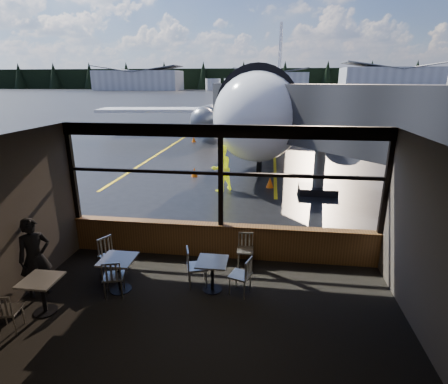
% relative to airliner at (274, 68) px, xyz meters
% --- Properties ---
extents(ground_plane, '(520.00, 520.00, 0.00)m').
position_rel_airliner_xyz_m(ground_plane, '(-1.24, 98.94, -5.54)').
color(ground_plane, black).
rests_on(ground_plane, ground).
extents(carpet_floor, '(8.00, 6.00, 0.01)m').
position_rel_airliner_xyz_m(carpet_floor, '(-1.24, -24.06, -5.53)').
color(carpet_floor, black).
rests_on(carpet_floor, ground).
extents(ceiling, '(8.00, 6.00, 0.04)m').
position_rel_airliner_xyz_m(ceiling, '(-1.24, -24.06, -2.04)').
color(ceiling, '#38332D').
rests_on(ceiling, ground).
extents(wall_right, '(0.04, 6.00, 3.50)m').
position_rel_airliner_xyz_m(wall_right, '(2.76, -24.06, -3.79)').
color(wall_right, '#49413A').
rests_on(wall_right, ground).
extents(window_sill, '(8.00, 0.28, 0.90)m').
position_rel_airliner_xyz_m(window_sill, '(-1.24, -21.06, -5.09)').
color(window_sill, brown).
rests_on(window_sill, ground).
extents(window_header, '(8.00, 0.18, 0.30)m').
position_rel_airliner_xyz_m(window_header, '(-1.24, -21.06, -2.19)').
color(window_header, black).
rests_on(window_header, ground).
extents(mullion_left, '(0.12, 0.12, 2.60)m').
position_rel_airliner_xyz_m(mullion_left, '(-5.19, -21.06, -3.34)').
color(mullion_left, black).
rests_on(mullion_left, ground).
extents(mullion_centre, '(0.12, 0.12, 2.60)m').
position_rel_airliner_xyz_m(mullion_centre, '(-1.24, -21.06, -3.34)').
color(mullion_centre, black).
rests_on(mullion_centre, ground).
extents(mullion_right, '(0.12, 0.12, 2.60)m').
position_rel_airliner_xyz_m(mullion_right, '(2.71, -21.06, -3.34)').
color(mullion_right, black).
rests_on(mullion_right, ground).
extents(window_transom, '(8.00, 0.10, 0.08)m').
position_rel_airliner_xyz_m(window_transom, '(-1.24, -21.06, -3.24)').
color(window_transom, black).
rests_on(window_transom, ground).
extents(airliner, '(31.84, 37.59, 11.07)m').
position_rel_airliner_xyz_m(airliner, '(0.00, 0.00, 0.00)').
color(airliner, white).
rests_on(airliner, ground_plane).
extents(jet_bridge, '(9.14, 11.18, 4.88)m').
position_rel_airliner_xyz_m(jet_bridge, '(2.36, -15.56, -3.10)').
color(jet_bridge, '#2F2F32').
rests_on(jet_bridge, ground_plane).
extents(cafe_table_near, '(0.66, 0.66, 0.73)m').
position_rel_airliner_xyz_m(cafe_table_near, '(-1.21, -22.65, -5.17)').
color(cafe_table_near, '#A4A097').
rests_on(cafe_table_near, carpet_floor).
extents(cafe_table_mid, '(0.72, 0.72, 0.80)m').
position_rel_airliner_xyz_m(cafe_table_mid, '(-3.25, -22.93, -5.14)').
color(cafe_table_mid, gray).
rests_on(cafe_table_mid, carpet_floor).
extents(cafe_table_left, '(0.69, 0.69, 0.76)m').
position_rel_airliner_xyz_m(cafe_table_left, '(-4.45, -23.87, -5.16)').
color(cafe_table_left, '#ADA89F').
rests_on(cafe_table_left, carpet_floor).
extents(chair_near_e, '(0.62, 0.62, 0.89)m').
position_rel_airliner_xyz_m(chair_near_e, '(-0.58, -22.70, -5.09)').
color(chair_near_e, beige).
rests_on(chair_near_e, carpet_floor).
extents(chair_near_w, '(0.64, 0.64, 0.94)m').
position_rel_airliner_xyz_m(chair_near_w, '(-1.58, -22.50, -5.07)').
color(chair_near_w, beige).
rests_on(chair_near_w, carpet_floor).
extents(chair_near_n, '(0.48, 0.48, 0.85)m').
position_rel_airliner_xyz_m(chair_near_n, '(-0.56, -21.46, -5.11)').
color(chair_near_n, '#B2ADA1').
rests_on(chair_near_n, carpet_floor).
extents(chair_mid_s, '(0.60, 0.60, 0.89)m').
position_rel_airliner_xyz_m(chair_mid_s, '(-3.30, -23.11, -5.09)').
color(chair_mid_s, '#ACA89B').
rests_on(chair_mid_s, carpet_floor).
extents(chair_mid_w, '(0.68, 0.68, 0.92)m').
position_rel_airliner_xyz_m(chair_mid_w, '(-3.75, -22.26, -5.08)').
color(chair_mid_w, '#B9B4A7').
rests_on(chair_mid_w, carpet_floor).
extents(chair_left_s, '(0.55, 0.55, 0.85)m').
position_rel_airliner_xyz_m(chair_left_s, '(-4.75, -24.46, -5.11)').
color(chair_left_s, beige).
rests_on(chair_left_s, carpet_floor).
extents(passenger, '(0.76, 0.76, 1.78)m').
position_rel_airliner_xyz_m(passenger, '(-4.94, -23.29, -4.65)').
color(passenger, black).
rests_on(passenger, carpet_floor).
extents(ground_crew, '(1.20, 1.19, 1.96)m').
position_rel_airliner_xyz_m(ground_crew, '(-2.06, -15.16, -4.56)').
color(ground_crew, '#BFF219').
rests_on(ground_crew, ground_plane).
extents(cone_nose, '(0.33, 0.33, 0.46)m').
position_rel_airliner_xyz_m(cone_nose, '(0.01, -14.42, -5.31)').
color(cone_nose, '#FF5208').
rests_on(cone_nose, ground_plane).
extents(cone_wing, '(0.32, 0.32, 0.44)m').
position_rel_airliner_xyz_m(cone_wing, '(-5.94, -2.93, -5.31)').
color(cone_wing, '#F15707').
rests_on(cone_wing, ground_plane).
extents(hangar_left, '(45.00, 18.00, 11.00)m').
position_rel_airliner_xyz_m(hangar_left, '(-71.24, 158.94, -0.04)').
color(hangar_left, silver).
rests_on(hangar_left, ground_plane).
extents(hangar_mid, '(38.00, 15.00, 10.00)m').
position_rel_airliner_xyz_m(hangar_mid, '(-1.24, 163.94, -0.54)').
color(hangar_mid, silver).
rests_on(hangar_mid, ground_plane).
extents(hangar_right, '(50.00, 20.00, 12.00)m').
position_rel_airliner_xyz_m(hangar_right, '(58.76, 156.94, 0.46)').
color(hangar_right, silver).
rests_on(hangar_right, ground_plane).
extents(fuel_tank_a, '(8.00, 8.00, 6.00)m').
position_rel_airliner_xyz_m(fuel_tank_a, '(-31.24, 160.94, -2.54)').
color(fuel_tank_a, silver).
rests_on(fuel_tank_a, ground_plane).
extents(fuel_tank_b, '(8.00, 8.00, 6.00)m').
position_rel_airliner_xyz_m(fuel_tank_b, '(-21.24, 160.94, -2.54)').
color(fuel_tank_b, silver).
rests_on(fuel_tank_b, ground_plane).
extents(fuel_tank_c, '(8.00, 8.00, 6.00)m').
position_rel_airliner_xyz_m(fuel_tank_c, '(-11.24, 160.94, -2.54)').
color(fuel_tank_c, silver).
rests_on(fuel_tank_c, ground_plane).
extents(treeline, '(360.00, 3.00, 12.00)m').
position_rel_airliner_xyz_m(treeline, '(-1.24, 188.94, 0.46)').
color(treeline, black).
rests_on(treeline, ground_plane).
extents(cone_extra, '(0.32, 0.32, 0.45)m').
position_rel_airliner_xyz_m(cone_extra, '(-3.70, -13.04, -5.31)').
color(cone_extra, '#E04107').
rests_on(cone_extra, ground_plane).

